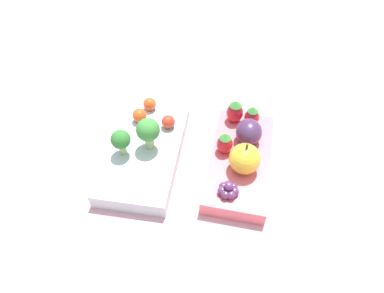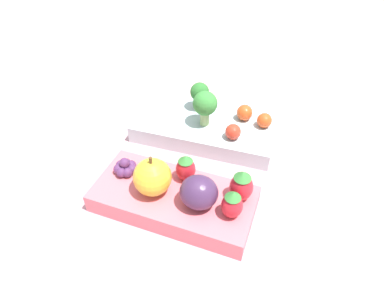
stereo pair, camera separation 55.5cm
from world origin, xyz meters
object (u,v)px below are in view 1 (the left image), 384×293
Objects in this scene: strawberry_2 at (235,111)px; grape_cluster at (228,190)px; strawberry_0 at (225,145)px; strawberry_1 at (252,116)px; bento_box_fruit at (240,162)px; broccoli_floret_1 at (148,131)px; bento_box_savoury at (145,151)px; cherry_tomato_0 at (150,104)px; broccoli_floret_0 at (121,140)px; cherry_tomato_1 at (168,122)px; apple at (245,159)px; cherry_tomato_2 at (140,115)px; plum at (249,132)px.

grape_cluster is at bearing 176.58° from strawberry_2.
strawberry_0 and strawberry_1 have the same top height.
bento_box_fruit is 0.15m from broccoli_floret_1.
bento_box_savoury is 0.09m from cherry_tomato_0.
broccoli_floret_0 is 0.09m from cherry_tomato_1.
apple is (-0.03, -0.15, -0.01)m from broccoli_floret_1.
broccoli_floret_1 is 0.15m from apple.
strawberry_0 is (-0.09, -0.13, 0.01)m from cherry_tomato_0.
cherry_tomato_2 is at bearing 24.27° from broccoli_floret_1.
broccoli_floret_1 is at bearing 77.64° from apple.
cherry_tomato_0 is (0.09, 0.00, 0.03)m from bento_box_savoury.
bento_box_fruit is at bearing -121.59° from cherry_tomato_0.
cherry_tomato_1 is at bearing 97.48° from strawberry_1.
apple reaches higher than strawberry_1.
cherry_tomato_2 reaches higher than grape_cluster.
plum is at bearing -77.92° from broccoli_floret_0.
broccoli_floret_0 is 0.04m from broccoli_floret_1.
cherry_tomato_2 is 0.19m from strawberry_1.
cherry_tomato_0 is (0.10, 0.16, 0.03)m from bento_box_fruit.
strawberry_2 reaches higher than strawberry_1.
broccoli_floret_1 is 0.06m from cherry_tomato_1.
plum is (0.03, -0.04, 0.00)m from strawberry_0.
broccoli_floret_0 is 1.87× the size of cherry_tomato_2.
bento_box_fruit is at bearing 166.36° from strawberry_1.
strawberry_1 is at bearing -14.60° from grape_cluster.
cherry_tomato_0 is 0.22m from grape_cluster.
apple is (-0.12, -0.16, 0.01)m from cherry_tomato_0.
broccoli_floret_0 reaches higher than plum.
strawberry_2 is at bearing -77.24° from cherry_tomato_1.
broccoli_floret_1 reaches higher than strawberry_0.
broccoli_floret_0 is 1.07× the size of strawberry_2.
grape_cluster is at bearing -120.92° from bento_box_savoury.
bento_box_savoury is 0.17m from strawberry_2.
strawberry_2 reaches higher than bento_box_savoury.
strawberry_2 reaches higher than cherry_tomato_2.
broccoli_floret_1 reaches higher than strawberry_2.
bento_box_fruit is 0.08m from grape_cluster.
cherry_tomato_1 is (0.06, 0.12, 0.03)m from bento_box_fruit.
strawberry_1 is 1.24× the size of grape_cluster.
bento_box_savoury is at bearing -59.05° from broccoli_floret_0.
cherry_tomato_2 is 0.80× the size of grape_cluster.
bento_box_fruit is at bearing -87.61° from broccoli_floret_0.
grape_cluster is (-0.14, -0.15, -0.01)m from cherry_tomato_2.
cherry_tomato_0 is (0.11, -0.03, -0.02)m from broccoli_floret_0.
bento_box_savoury is 0.13m from strawberry_0.
plum is (0.04, -0.20, -0.01)m from broccoli_floret_0.
strawberry_0 is at bearing -85.46° from broccoli_floret_0.
cherry_tomato_1 is at bearing 57.00° from apple.
plum is at bearing -154.90° from strawberry_2.
broccoli_floret_1 reaches higher than bento_box_savoury.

